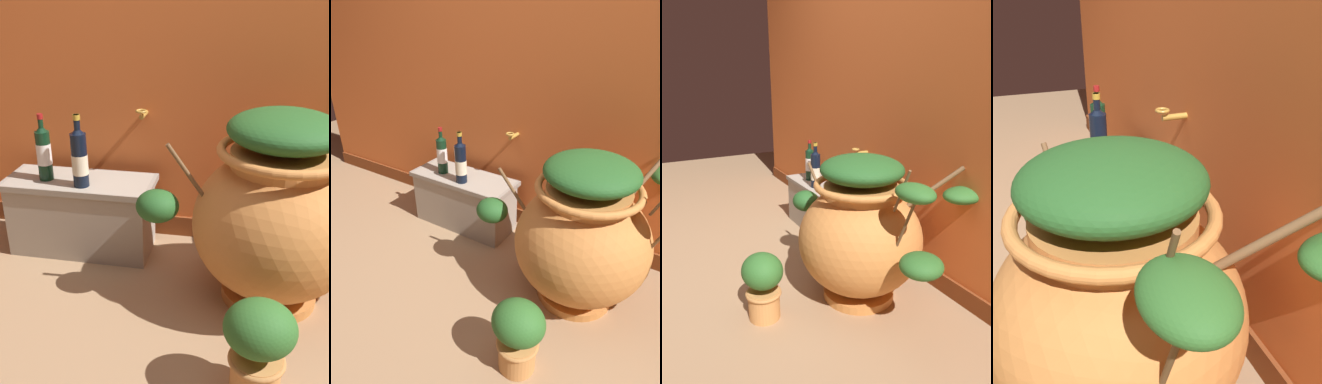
# 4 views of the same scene
# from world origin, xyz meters

# --- Properties ---
(terracotta_urn) EXTENTS (1.15, 0.90, 0.84)m
(terracotta_urn) POSITION_xyz_m (0.42, 0.64, 0.41)
(terracotta_urn) COLOR #CC7F3D
(terracotta_urn) RESTS_ON ground_plane
(stone_ledge) EXTENTS (0.74, 0.30, 0.38)m
(stone_ledge) POSITION_xyz_m (-0.51, 0.87, 0.21)
(stone_ledge) COLOR #9E9384
(stone_ledge) RESTS_ON ground_plane
(wine_bottle_left) EXTENTS (0.08, 0.08, 0.34)m
(wine_bottle_left) POSITION_xyz_m (-0.48, 0.80, 0.53)
(wine_bottle_left) COLOR black
(wine_bottle_left) RESTS_ON stone_ledge
(wine_bottle_middle) EXTENTS (0.07, 0.07, 0.33)m
(wine_bottle_middle) POSITION_xyz_m (-0.67, 0.85, 0.53)
(wine_bottle_middle) COLOR black
(wine_bottle_middle) RESTS_ON stone_ledge
(potted_shrub) EXTENTS (0.23, 0.21, 0.37)m
(potted_shrub) POSITION_xyz_m (0.36, 0.08, 0.21)
(potted_shrub) COLOR #D68E4C
(potted_shrub) RESTS_ON ground_plane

